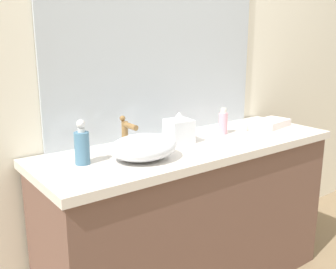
% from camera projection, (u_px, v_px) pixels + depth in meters
% --- Properties ---
extents(bathroom_wall_rear, '(6.00, 0.06, 2.60)m').
position_uv_depth(bathroom_wall_rear, '(172.00, 54.00, 2.27)').
color(bathroom_wall_rear, silver).
rests_on(bathroom_wall_rear, ground).
extents(vanity_counter, '(1.66, 0.56, 0.85)m').
position_uv_depth(vanity_counter, '(191.00, 218.00, 2.18)').
color(vanity_counter, brown).
rests_on(vanity_counter, ground).
extents(wall_mirror_panel, '(1.38, 0.01, 1.06)m').
position_uv_depth(wall_mirror_panel, '(161.00, 39.00, 2.16)').
color(wall_mirror_panel, '#B2BCC6').
rests_on(wall_mirror_panel, vanity_counter).
extents(sink_basin, '(0.32, 0.27, 0.11)m').
position_uv_depth(sink_basin, '(143.00, 147.00, 1.80)').
color(sink_basin, silver).
rests_on(sink_basin, vanity_counter).
extents(faucet, '(0.03, 0.14, 0.17)m').
position_uv_depth(faucet, '(126.00, 132.00, 1.91)').
color(faucet, olive).
rests_on(faucet, vanity_counter).
extents(soap_dispenser, '(0.07, 0.07, 0.20)m').
position_uv_depth(soap_dispenser, '(82.00, 146.00, 1.73)').
color(soap_dispenser, teal).
rests_on(soap_dispenser, vanity_counter).
extents(lotion_bottle, '(0.05, 0.05, 0.15)m').
position_uv_depth(lotion_bottle, '(223.00, 122.00, 2.26)').
color(lotion_bottle, '#D499AC').
rests_on(lotion_bottle, vanity_counter).
extents(tissue_box, '(0.14, 0.14, 0.16)m').
position_uv_depth(tissue_box, '(179.00, 130.00, 2.08)').
color(tissue_box, silver).
rests_on(tissue_box, vanity_counter).
extents(candle_jar, '(0.05, 0.05, 0.03)m').
position_uv_depth(candle_jar, '(244.00, 128.00, 2.35)').
color(candle_jar, silver).
rests_on(candle_jar, vanity_counter).
extents(folded_hand_towel, '(0.24, 0.17, 0.05)m').
position_uv_depth(folded_hand_towel, '(271.00, 123.00, 2.44)').
color(folded_hand_towel, white).
rests_on(folded_hand_towel, vanity_counter).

